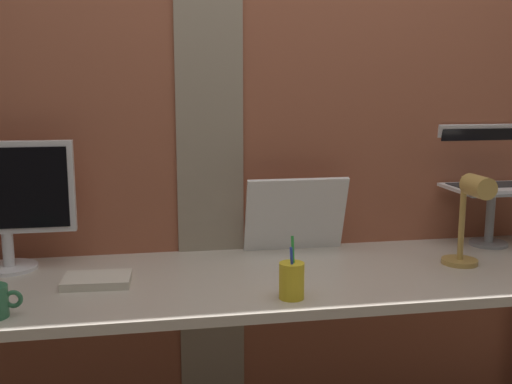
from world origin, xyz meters
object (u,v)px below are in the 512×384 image
at_px(laptop, 482,169).
at_px(whiteboard_panel, 296,215).
at_px(monitor, 4,195).
at_px(desk_lamp, 471,211).
at_px(pen_cup, 292,280).

bearing_deg(laptop, whiteboard_panel, -177.65).
distance_m(monitor, desk_lamp, 1.50).
bearing_deg(desk_lamp, whiteboard_panel, 149.10).
xyz_separation_m(laptop, whiteboard_panel, (-0.74, -0.03, -0.14)).
bearing_deg(whiteboard_panel, monitor, -177.33).
xyz_separation_m(monitor, desk_lamp, (1.48, -0.26, -0.06)).
xyz_separation_m(monitor, pen_cup, (0.84, -0.43, -0.19)).
xyz_separation_m(whiteboard_panel, pen_cup, (-0.13, -0.47, -0.08)).
relative_size(whiteboard_panel, pen_cup, 2.04).
bearing_deg(laptop, pen_cup, -149.75).
bearing_deg(laptop, desk_lamp, -124.40).
height_order(monitor, whiteboard_panel, monitor).
height_order(monitor, desk_lamp, monitor).
xyz_separation_m(laptop, pen_cup, (-0.87, -0.50, -0.23)).
relative_size(laptop, whiteboard_panel, 0.92).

